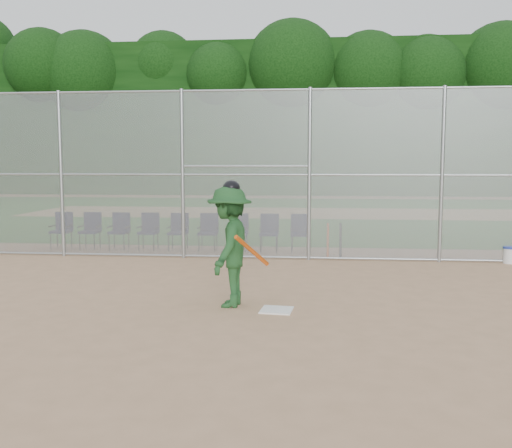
# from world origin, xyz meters

# --- Properties ---
(ground) EXTENTS (100.00, 100.00, 0.00)m
(ground) POSITION_xyz_m (0.00, 0.00, 0.00)
(ground) COLOR tan
(ground) RESTS_ON ground
(grass_strip) EXTENTS (100.00, 100.00, 0.00)m
(grass_strip) POSITION_xyz_m (0.00, 18.00, 0.01)
(grass_strip) COLOR #235D1B
(grass_strip) RESTS_ON ground
(dirt_patch_far) EXTENTS (24.00, 24.00, 0.00)m
(dirt_patch_far) POSITION_xyz_m (0.00, 18.00, 0.01)
(dirt_patch_far) COLOR tan
(dirt_patch_far) RESTS_ON ground
(backstop_fence) EXTENTS (16.09, 0.09, 4.00)m
(backstop_fence) POSITION_xyz_m (0.00, 5.00, 2.07)
(backstop_fence) COLOR gray
(backstop_fence) RESTS_ON ground
(treeline) EXTENTS (81.00, 60.00, 11.00)m
(treeline) POSITION_xyz_m (0.00, 20.00, 5.50)
(treeline) COLOR black
(treeline) RESTS_ON ground
(home_plate) EXTENTS (0.52, 0.52, 0.02)m
(home_plate) POSITION_xyz_m (0.54, 0.23, 0.01)
(home_plate) COLOR white
(home_plate) RESTS_ON ground
(batter_at_plate) EXTENTS (1.06, 1.36, 2.00)m
(batter_at_plate) POSITION_xyz_m (-0.22, 0.48, 0.97)
(batter_at_plate) COLOR #1E4C23
(batter_at_plate) RESTS_ON ground
(water_cooler) EXTENTS (0.30, 0.30, 0.38)m
(water_cooler) POSITION_xyz_m (5.56, 4.97, 0.19)
(water_cooler) COLOR white
(water_cooler) RESTS_ON ground
(spare_bats) EXTENTS (0.36, 0.23, 0.85)m
(spare_bats) POSITION_xyz_m (1.60, 5.25, 0.42)
(spare_bats) COLOR #D84C14
(spare_bats) RESTS_ON ground
(chair_0) EXTENTS (0.54, 0.52, 0.96)m
(chair_0) POSITION_xyz_m (-5.61, 6.20, 0.48)
(chair_0) COLOR #0E1335
(chair_0) RESTS_ON ground
(chair_1) EXTENTS (0.54, 0.52, 0.96)m
(chair_1) POSITION_xyz_m (-4.81, 6.20, 0.48)
(chair_1) COLOR #0E1335
(chair_1) RESTS_ON ground
(chair_2) EXTENTS (0.54, 0.52, 0.96)m
(chair_2) POSITION_xyz_m (-4.02, 6.20, 0.48)
(chair_2) COLOR #0E1335
(chair_2) RESTS_ON ground
(chair_3) EXTENTS (0.54, 0.52, 0.96)m
(chair_3) POSITION_xyz_m (-3.22, 6.20, 0.48)
(chair_3) COLOR #0E1335
(chair_3) RESTS_ON ground
(chair_4) EXTENTS (0.54, 0.52, 0.96)m
(chair_4) POSITION_xyz_m (-2.42, 6.20, 0.48)
(chair_4) COLOR #0E1335
(chair_4) RESTS_ON ground
(chair_5) EXTENTS (0.54, 0.52, 0.96)m
(chair_5) POSITION_xyz_m (-1.62, 6.20, 0.48)
(chair_5) COLOR #0E1335
(chair_5) RESTS_ON ground
(chair_6) EXTENTS (0.54, 0.52, 0.96)m
(chair_6) POSITION_xyz_m (-0.83, 6.20, 0.48)
(chair_6) COLOR #0E1335
(chair_6) RESTS_ON ground
(chair_7) EXTENTS (0.54, 0.52, 0.96)m
(chair_7) POSITION_xyz_m (-0.03, 6.20, 0.48)
(chair_7) COLOR #0E1335
(chair_7) RESTS_ON ground
(chair_8) EXTENTS (0.54, 0.52, 0.96)m
(chair_8) POSITION_xyz_m (0.77, 6.20, 0.48)
(chair_8) COLOR #0E1335
(chair_8) RESTS_ON ground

